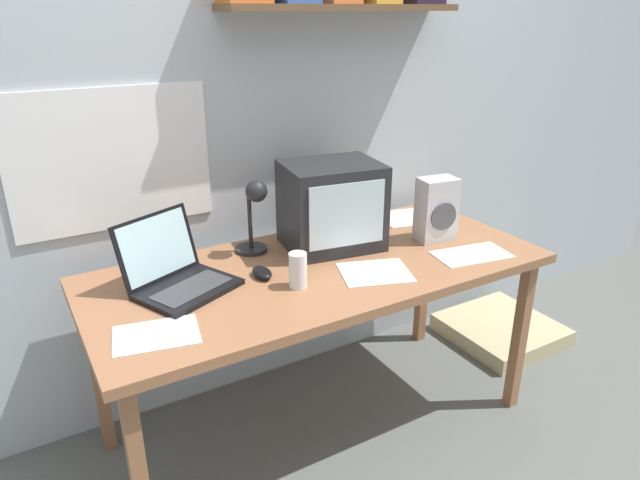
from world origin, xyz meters
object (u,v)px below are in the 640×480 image
object	(u,v)px
crt_monitor	(332,206)
juice_glass	(298,272)
desk_lamp	(254,209)
loose_paper_near_laptop	(409,217)
open_notebook	(156,335)
corner_desk	(320,280)
space_heater	(437,209)
laptop	(175,271)
floor_cushion	(501,330)
loose_paper_near_monitor	(472,254)
printed_handout	(375,272)
computer_mouse	(262,273)

from	to	relation	value
crt_monitor	juice_glass	bearing A→B (deg)	-130.18
juice_glass	desk_lamp	bearing A→B (deg)	90.72
loose_paper_near_laptop	open_notebook	bearing A→B (deg)	-161.84
corner_desk	space_heater	xyz separation A→B (m)	(0.53, -0.02, 0.19)
laptop	floor_cushion	size ratio (longest dim) A/B	0.77
crt_monitor	desk_lamp	bearing A→B (deg)	173.31
desk_lamp	laptop	bearing A→B (deg)	-173.90
loose_paper_near_monitor	loose_paper_near_laptop	distance (m)	0.45
space_heater	loose_paper_near_monitor	xyz separation A→B (m)	(0.02, -0.19, -0.13)
juice_glass	floor_cushion	world-z (taller)	juice_glass
laptop	crt_monitor	bearing A→B (deg)	-20.09
corner_desk	loose_paper_near_monitor	bearing A→B (deg)	-21.09
crt_monitor	open_notebook	xyz separation A→B (m)	(-0.78, -0.32, -0.16)
desk_lamp	printed_handout	world-z (taller)	desk_lamp
crt_monitor	desk_lamp	xyz separation A→B (m)	(-0.29, 0.08, 0.01)
crt_monitor	floor_cushion	distance (m)	1.31
open_notebook	floor_cushion	distance (m)	1.93
laptop	loose_paper_near_monitor	xyz separation A→B (m)	(1.05, -0.31, -0.06)
corner_desk	computer_mouse	bearing A→B (deg)	174.55
corner_desk	juice_glass	bearing A→B (deg)	-143.88
computer_mouse	loose_paper_near_laptop	distance (m)	0.85
corner_desk	floor_cushion	xyz separation A→B (m)	(1.14, 0.10, -0.61)
laptop	floor_cushion	world-z (taller)	laptop
printed_handout	floor_cushion	xyz separation A→B (m)	(1.00, 0.25, -0.67)
crt_monitor	loose_paper_near_laptop	distance (m)	0.50
space_heater	floor_cushion	bearing A→B (deg)	19.14
crt_monitor	loose_paper_near_laptop	size ratio (longest dim) A/B	1.36
desk_lamp	loose_paper_near_laptop	size ratio (longest dim) A/B	1.00
laptop	open_notebook	world-z (taller)	laptop
computer_mouse	open_notebook	xyz separation A→B (m)	(-0.42, -0.20, -0.01)
computer_mouse	floor_cushion	size ratio (longest dim) A/B	0.21
floor_cushion	juice_glass	bearing A→B (deg)	-170.83
laptop	printed_handout	size ratio (longest dim) A/B	1.33
computer_mouse	printed_handout	size ratio (longest dim) A/B	0.37
juice_glass	open_notebook	size ratio (longest dim) A/B	0.45
laptop	desk_lamp	distance (m)	0.39
space_heater	computer_mouse	size ratio (longest dim) A/B	2.37
open_notebook	laptop	bearing A→B (deg)	62.19
corner_desk	desk_lamp	bearing A→B (deg)	125.02
corner_desk	computer_mouse	world-z (taller)	computer_mouse
juice_glass	printed_handout	bearing A→B (deg)	-8.90
desk_lamp	open_notebook	size ratio (longest dim) A/B	1.09
desk_lamp	loose_paper_near_monitor	world-z (taller)	desk_lamp
juice_glass	corner_desk	bearing A→B (deg)	36.12
space_heater	laptop	bearing A→B (deg)	-177.65
loose_paper_near_monitor	loose_paper_near_laptop	size ratio (longest dim) A/B	1.05
juice_glass	loose_paper_near_laptop	distance (m)	0.83
laptop	open_notebook	xyz separation A→B (m)	(-0.14, -0.27, -0.06)
floor_cushion	printed_handout	bearing A→B (deg)	-165.88
corner_desk	open_notebook	xyz separation A→B (m)	(-0.65, -0.17, 0.06)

